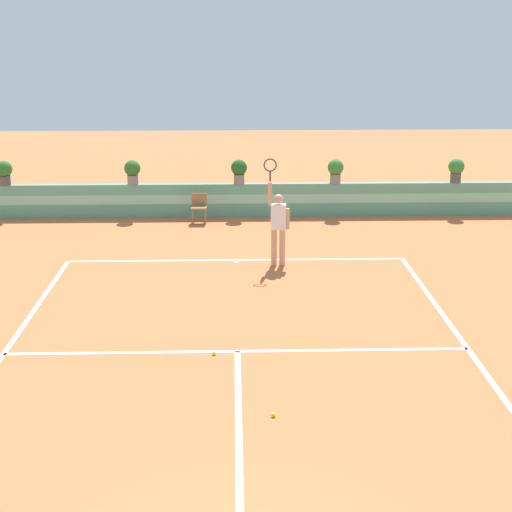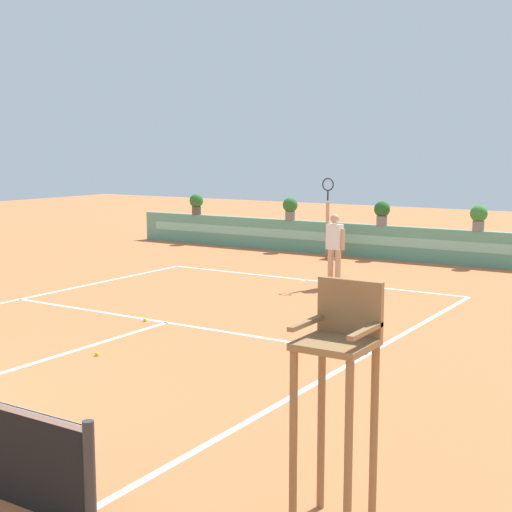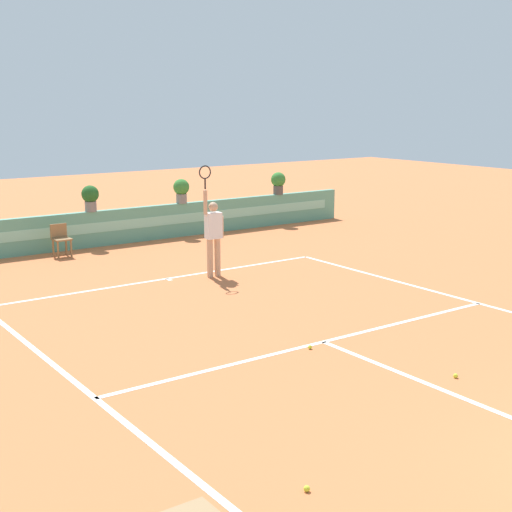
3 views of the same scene
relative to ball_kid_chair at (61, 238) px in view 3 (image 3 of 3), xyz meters
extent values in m
plane|color=#C66B3D|center=(1.06, -9.66, -0.48)|extent=(60.00, 60.00, 0.00)
cube|color=white|center=(1.06, -3.77, -0.47)|extent=(8.22, 0.10, 0.01)
cube|color=white|center=(1.06, -9.26, -0.47)|extent=(8.22, 0.10, 0.01)
cube|color=white|center=(1.06, -12.46, -0.47)|extent=(0.10, 6.40, 0.01)
cube|color=white|center=(-3.05, -9.71, -0.47)|extent=(0.10, 11.89, 0.01)
cube|color=white|center=(5.17, -9.71, -0.47)|extent=(0.10, 11.89, 0.01)
cube|color=white|center=(1.06, -3.87, -0.47)|extent=(0.10, 0.20, 0.01)
cube|color=#599E84|center=(1.06, 0.73, 0.02)|extent=(18.00, 0.20, 1.00)
cube|color=#87CCB2|center=(1.06, 0.63, 0.07)|extent=(17.10, 0.01, 0.28)
cylinder|color=olive|center=(-0.18, -0.24, -0.25)|extent=(0.05, 0.05, 0.45)
cylinder|color=olive|center=(0.18, -0.24, -0.25)|extent=(0.05, 0.05, 0.45)
cylinder|color=olive|center=(-0.18, 0.11, -0.25)|extent=(0.05, 0.05, 0.45)
cylinder|color=olive|center=(0.18, 0.11, -0.25)|extent=(0.05, 0.05, 0.45)
cube|color=olive|center=(0.00, -0.07, -0.01)|extent=(0.44, 0.44, 0.04)
cube|color=olive|center=(0.00, 0.13, 0.19)|extent=(0.44, 0.04, 0.36)
cylinder|color=tan|center=(2.16, -4.21, -0.03)|extent=(0.14, 0.14, 0.90)
cylinder|color=tan|center=(1.96, -4.20, -0.03)|extent=(0.14, 0.14, 0.90)
cube|color=white|center=(2.06, -4.21, 0.72)|extent=(0.37, 0.23, 0.60)
sphere|color=tan|center=(2.06, -4.21, 1.15)|extent=(0.22, 0.22, 0.22)
cylinder|color=tan|center=(1.86, -4.20, 1.27)|extent=(0.09, 0.09, 0.55)
cylinder|color=black|center=(1.86, -4.20, 1.69)|extent=(0.04, 0.04, 0.24)
torus|color=#262626|center=(1.86, -4.20, 1.95)|extent=(0.31, 0.04, 0.31)
cylinder|color=tan|center=(2.28, -4.22, 0.67)|extent=(0.09, 0.09, 0.50)
sphere|color=#CCE033|center=(1.57, -11.63, -0.44)|extent=(0.07, 0.07, 0.07)
sphere|color=#CCE033|center=(0.65, -9.40, -0.44)|extent=(0.07, 0.07, 0.07)
sphere|color=#CCE033|center=(-2.23, -12.82, -0.44)|extent=(0.07, 0.07, 0.07)
cylinder|color=#514C47|center=(7.68, 0.73, 0.66)|extent=(0.32, 0.32, 0.28)
sphere|color=#387F33|center=(7.68, 0.73, 1.01)|extent=(0.48, 0.48, 0.48)
cylinder|color=gray|center=(1.17, 0.73, 0.66)|extent=(0.32, 0.32, 0.28)
sphere|color=#235B23|center=(1.17, 0.73, 1.01)|extent=(0.48, 0.48, 0.48)
cylinder|color=gray|center=(4.05, 0.73, 0.66)|extent=(0.32, 0.32, 0.28)
sphere|color=#387F33|center=(4.05, 0.73, 1.01)|extent=(0.48, 0.48, 0.48)
camera|label=1|loc=(1.02, -21.71, 5.06)|focal=53.63mm
camera|label=2|loc=(9.83, -19.90, 2.76)|focal=52.03mm
camera|label=3|loc=(-6.67, -18.13, 3.51)|focal=51.04mm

